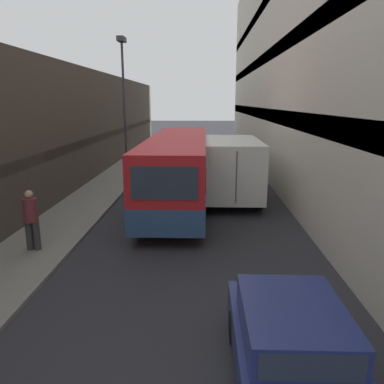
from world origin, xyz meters
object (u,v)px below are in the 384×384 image
Objects in this scene: pedestrian at (31,218)px; bus at (178,167)px; street_lamp at (123,86)px; car_hatchback at (292,348)px; box_truck at (230,165)px.

bus is at bearing 58.04° from pedestrian.
bus is at bearing -48.04° from street_lamp.
pedestrian reaches higher than car_hatchback.
bus is at bearing -159.51° from box_truck.
car_hatchback is 12.40m from box_truck.
pedestrian is at bearing -121.96° from bus.
car_hatchback is 11.79m from bus.
pedestrian is 0.24× the size of street_lamp.
bus is 1.61× the size of street_lamp.
street_lamp is (0.85, 9.67, 4.13)m from pedestrian.
car_hatchback is 8.31m from pedestrian.
pedestrian is at bearing -95.03° from street_lamp.
box_truck is 7.05m from street_lamp.
street_lamp is at bearing 84.97° from pedestrian.
pedestrian is (-3.91, -6.27, -0.47)m from bus.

